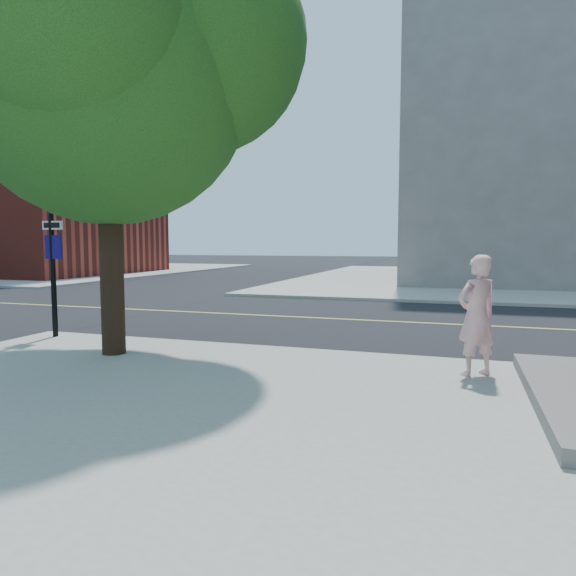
% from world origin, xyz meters
% --- Properties ---
extents(ground, '(140.00, 140.00, 0.00)m').
position_xyz_m(ground, '(0.00, 0.00, 0.00)').
color(ground, black).
rests_on(ground, ground).
extents(road_ew, '(140.00, 9.00, 0.01)m').
position_xyz_m(road_ew, '(0.00, 4.50, 0.01)').
color(road_ew, black).
rests_on(road_ew, ground).
extents(sidewalk_nw, '(26.00, 25.00, 0.12)m').
position_xyz_m(sidewalk_nw, '(-23.00, 21.50, 0.06)').
color(sidewalk_nw, '#9A9B90').
rests_on(sidewalk_nw, ground).
extents(sidewalk_ne, '(29.00, 25.00, 0.12)m').
position_xyz_m(sidewalk_ne, '(13.50, 21.50, 0.06)').
color(sidewalk_ne, '#9A9B90').
rests_on(sidewalk_ne, ground).
extents(church, '(15.20, 12.00, 14.40)m').
position_xyz_m(church, '(-20.00, 18.00, 7.18)').
color(church, maroon).
rests_on(church, sidewalk_nw).
extents(man_on_phone, '(0.77, 0.73, 1.77)m').
position_xyz_m(man_on_phone, '(7.80, -1.09, 1.01)').
color(man_on_phone, beige).
rests_on(man_on_phone, sidewalk_se).
extents(street_tree, '(6.17, 5.61, 8.19)m').
position_xyz_m(street_tree, '(1.94, -1.47, 5.41)').
color(street_tree, black).
rests_on(street_tree, sidewalk_se).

